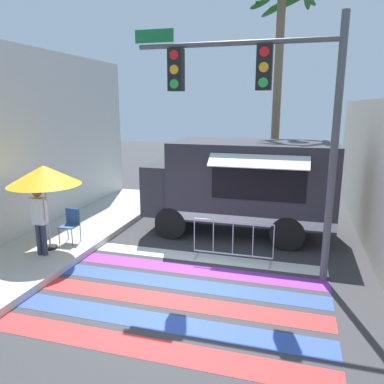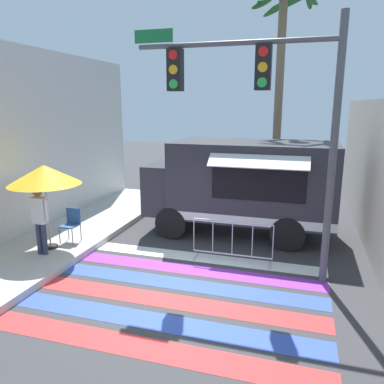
{
  "view_description": "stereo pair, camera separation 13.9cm",
  "coord_description": "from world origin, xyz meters",
  "px_view_note": "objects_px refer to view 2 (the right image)",
  "views": [
    {
      "loc": [
        2.34,
        -6.85,
        3.84
      ],
      "look_at": [
        -0.36,
        2.62,
        1.54
      ],
      "focal_mm": 35.0,
      "sensor_mm": 36.0,
      "label": 1
    },
    {
      "loc": [
        2.48,
        -6.81,
        3.84
      ],
      "look_at": [
        -0.36,
        2.62,
        1.54
      ],
      "focal_mm": 35.0,
      "sensor_mm": 36.0,
      "label": 2
    }
  ],
  "objects_px": {
    "patio_umbrella": "(44,175)",
    "folding_chair": "(71,222)",
    "barricade_front": "(232,242)",
    "food_truck": "(239,182)",
    "vendor_person": "(40,216)",
    "palm_tree": "(281,45)",
    "traffic_signal_pole": "(263,98)"
  },
  "relations": [
    {
      "from": "barricade_front",
      "to": "traffic_signal_pole",
      "type": "bearing_deg",
      "value": -34.95
    },
    {
      "from": "vendor_person",
      "to": "barricade_front",
      "type": "xyz_separation_m",
      "value": [
        4.58,
        1.28,
        -0.63
      ]
    },
    {
      "from": "traffic_signal_pole",
      "to": "vendor_person",
      "type": "xyz_separation_m",
      "value": [
        -5.24,
        -0.82,
        -2.82
      ]
    },
    {
      "from": "patio_umbrella",
      "to": "barricade_front",
      "type": "bearing_deg",
      "value": 10.51
    },
    {
      "from": "food_truck",
      "to": "patio_umbrella",
      "type": "relative_size",
      "value": 2.49
    },
    {
      "from": "folding_chair",
      "to": "vendor_person",
      "type": "distance_m",
      "value": 1.13
    },
    {
      "from": "vendor_person",
      "to": "palm_tree",
      "type": "distance_m",
      "value": 9.41
    },
    {
      "from": "traffic_signal_pole",
      "to": "palm_tree",
      "type": "height_order",
      "value": "palm_tree"
    },
    {
      "from": "vendor_person",
      "to": "palm_tree",
      "type": "bearing_deg",
      "value": 50.22
    },
    {
      "from": "folding_chair",
      "to": "patio_umbrella",
      "type": "bearing_deg",
      "value": -94.16
    },
    {
      "from": "vendor_person",
      "to": "patio_umbrella",
      "type": "bearing_deg",
      "value": 101.16
    },
    {
      "from": "patio_umbrella",
      "to": "palm_tree",
      "type": "height_order",
      "value": "palm_tree"
    },
    {
      "from": "food_truck",
      "to": "vendor_person",
      "type": "bearing_deg",
      "value": -141.28
    },
    {
      "from": "food_truck",
      "to": "folding_chair",
      "type": "xyz_separation_m",
      "value": [
        -4.16,
        -2.45,
        -0.87
      ]
    },
    {
      "from": "folding_chair",
      "to": "palm_tree",
      "type": "height_order",
      "value": "palm_tree"
    },
    {
      "from": "traffic_signal_pole",
      "to": "barricade_front",
      "type": "xyz_separation_m",
      "value": [
        -0.66,
        0.46,
        -3.45
      ]
    },
    {
      "from": "folding_chair",
      "to": "barricade_front",
      "type": "relative_size",
      "value": 0.46
    },
    {
      "from": "traffic_signal_pole",
      "to": "folding_chair",
      "type": "bearing_deg",
      "value": 177.68
    },
    {
      "from": "food_truck",
      "to": "traffic_signal_pole",
      "type": "xyz_separation_m",
      "value": [
        0.91,
        -2.65,
        2.38
      ]
    },
    {
      "from": "vendor_person",
      "to": "traffic_signal_pole",
      "type": "bearing_deg",
      "value": 8.29
    },
    {
      "from": "food_truck",
      "to": "barricade_front",
      "type": "bearing_deg",
      "value": -83.5
    },
    {
      "from": "patio_umbrella",
      "to": "palm_tree",
      "type": "distance_m",
      "value": 8.74
    },
    {
      "from": "food_truck",
      "to": "vendor_person",
      "type": "height_order",
      "value": "food_truck"
    },
    {
      "from": "folding_chair",
      "to": "vendor_person",
      "type": "bearing_deg",
      "value": -80.65
    },
    {
      "from": "food_truck",
      "to": "vendor_person",
      "type": "xyz_separation_m",
      "value": [
        -4.33,
        -3.47,
        -0.44
      ]
    },
    {
      "from": "patio_umbrella",
      "to": "folding_chair",
      "type": "height_order",
      "value": "patio_umbrella"
    },
    {
      "from": "food_truck",
      "to": "palm_tree",
      "type": "height_order",
      "value": "palm_tree"
    },
    {
      "from": "food_truck",
      "to": "traffic_signal_pole",
      "type": "height_order",
      "value": "traffic_signal_pole"
    },
    {
      "from": "food_truck",
      "to": "folding_chair",
      "type": "bearing_deg",
      "value": -149.52
    },
    {
      "from": "patio_umbrella",
      "to": "barricade_front",
      "type": "xyz_separation_m",
      "value": [
        4.67,
        0.87,
        -1.59
      ]
    },
    {
      "from": "barricade_front",
      "to": "patio_umbrella",
      "type": "bearing_deg",
      "value": -169.49
    },
    {
      "from": "patio_umbrella",
      "to": "folding_chair",
      "type": "bearing_deg",
      "value": 66.94
    }
  ]
}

